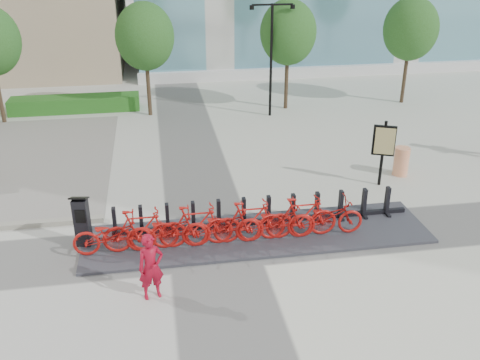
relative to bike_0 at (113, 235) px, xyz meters
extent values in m
plane|color=beige|center=(2.60, 0.05, -0.62)|extent=(120.00, 120.00, 0.00)
cube|color=#1E6617|center=(-2.40, 13.25, -0.27)|extent=(6.00, 1.20, 0.70)
cylinder|color=#382A1C|center=(1.10, 12.05, 0.88)|extent=(0.18, 0.18, 3.00)
ellipsoid|color=#1E4513|center=(1.10, 12.05, 2.98)|extent=(2.60, 2.60, 2.99)
cylinder|color=#382A1C|center=(7.60, 12.05, 0.88)|extent=(0.18, 0.18, 3.00)
ellipsoid|color=#1E4513|center=(7.60, 12.05, 2.98)|extent=(2.60, 2.60, 2.99)
cylinder|color=#382A1C|center=(13.60, 12.05, 0.88)|extent=(0.18, 0.18, 3.00)
ellipsoid|color=#1E4513|center=(13.60, 12.05, 2.98)|extent=(2.60, 2.60, 2.99)
cylinder|color=black|center=(6.60, 11.05, 1.88)|extent=(0.12, 0.12, 5.00)
cube|color=black|center=(6.15, 11.05, 4.33)|extent=(0.90, 0.08, 0.08)
cube|color=black|center=(7.05, 11.05, 4.33)|extent=(0.90, 0.08, 0.08)
cylinder|color=black|center=(5.70, 11.05, 4.23)|extent=(0.20, 0.20, 0.18)
cylinder|color=black|center=(7.50, 11.05, 4.23)|extent=(0.20, 0.20, 0.18)
cube|color=#35363E|center=(3.90, 0.35, -0.58)|extent=(9.60, 2.40, 0.08)
imported|color=#A7120E|center=(0.00, 0.00, 0.00)|extent=(2.05, 0.71, 1.08)
imported|color=#A7120E|center=(0.72, 0.00, 0.06)|extent=(1.99, 0.56, 1.19)
imported|color=#A7120E|center=(1.44, 0.00, 0.00)|extent=(2.05, 0.71, 1.08)
imported|color=#A7120E|center=(2.16, 0.00, 0.06)|extent=(1.99, 0.56, 1.19)
imported|color=#A7120E|center=(2.88, 0.00, 0.00)|extent=(2.05, 0.71, 1.08)
imported|color=#A7120E|center=(3.60, 0.00, 0.06)|extent=(1.99, 0.56, 1.19)
imported|color=#A7120E|center=(4.32, 0.00, 0.00)|extent=(2.05, 0.71, 1.08)
imported|color=#A7120E|center=(5.04, 0.00, 0.06)|extent=(1.99, 0.56, 1.19)
imported|color=#A7120E|center=(5.76, 0.00, 0.00)|extent=(2.05, 0.71, 1.08)
cube|color=black|center=(-0.80, 0.57, 0.13)|extent=(0.42, 0.38, 1.34)
cube|color=black|center=(-0.80, 0.57, 0.84)|extent=(0.51, 0.44, 0.17)
cube|color=black|center=(-0.80, 0.40, 0.40)|extent=(0.27, 0.06, 0.38)
imported|color=maroon|center=(0.96, -1.95, 0.20)|extent=(0.67, 0.53, 1.63)
cylinder|color=#FC5800|center=(9.64, 3.66, -0.11)|extent=(0.66, 0.66, 1.01)
cylinder|color=black|center=(8.60, 3.00, 0.50)|extent=(0.10, 0.10, 2.24)
cube|color=black|center=(8.60, 3.00, 0.96)|extent=(0.71, 0.38, 1.02)
cube|color=tan|center=(8.60, 2.94, 0.96)|extent=(0.59, 0.27, 0.90)
camera|label=1|loc=(1.28, -12.32, 7.05)|focal=40.00mm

